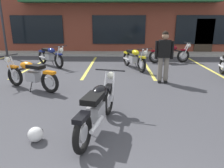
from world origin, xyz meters
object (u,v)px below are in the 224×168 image
at_px(motorcycle_silver_naked, 134,58).
at_px(motorcycle_orange_scrambler, 170,53).
at_px(motorcycle_black_cruiser, 50,56).
at_px(person_by_back_row, 164,54).
at_px(motorcycle_foreground_classic, 98,107).
at_px(helmet_on_pavement, 36,134).
at_px(motorcycle_blue_standard, 31,74).

xyz_separation_m(motorcycle_silver_naked, motorcycle_orange_scrambler, (1.85, 1.44, 0.00)).
relative_size(motorcycle_black_cruiser, person_by_back_row, 1.01).
height_order(motorcycle_foreground_classic, motorcycle_black_cruiser, same).
bearing_deg(person_by_back_row, helmet_on_pavement, -127.73).
bearing_deg(motorcycle_silver_naked, motorcycle_blue_standard, -138.45).
distance_m(motorcycle_foreground_classic, motorcycle_silver_naked, 5.40).
height_order(motorcycle_foreground_classic, motorcycle_orange_scrambler, same).
relative_size(person_by_back_row, helmet_on_pavement, 6.44).
xyz_separation_m(motorcycle_blue_standard, person_by_back_row, (4.09, 0.87, 0.49)).
distance_m(motorcycle_black_cruiser, motorcycle_silver_naked, 3.77).
height_order(motorcycle_foreground_classic, helmet_on_pavement, motorcycle_foreground_classic).
bearing_deg(motorcycle_silver_naked, motorcycle_orange_scrambler, 37.96).
distance_m(motorcycle_silver_naked, motorcycle_orange_scrambler, 2.34).
xyz_separation_m(motorcycle_black_cruiser, motorcycle_silver_naked, (3.74, -0.50, 0.00)).
bearing_deg(motorcycle_black_cruiser, helmet_on_pavement, -74.95).
distance_m(motorcycle_blue_standard, motorcycle_orange_scrambler, 6.70).
bearing_deg(motorcycle_foreground_classic, motorcycle_orange_scrambler, 66.89).
height_order(motorcycle_black_cruiser, helmet_on_pavement, motorcycle_black_cruiser).
bearing_deg(motorcycle_blue_standard, motorcycle_black_cruiser, 97.96).
distance_m(motorcycle_black_cruiser, motorcycle_orange_scrambler, 5.66).
bearing_deg(person_by_back_row, motorcycle_orange_scrambler, 73.52).
bearing_deg(motorcycle_blue_standard, helmet_on_pavement, -67.10).
relative_size(motorcycle_orange_scrambler, person_by_back_row, 1.25).
bearing_deg(person_by_back_row, motorcycle_black_cruiser, 151.09).
bearing_deg(motorcycle_black_cruiser, motorcycle_foreground_classic, -64.94).
bearing_deg(motorcycle_blue_standard, motorcycle_orange_scrambler, 40.30).
xyz_separation_m(motorcycle_foreground_classic, motorcycle_blue_standard, (-2.24, 2.40, 0.00)).
distance_m(motorcycle_silver_naked, helmet_on_pavement, 6.11).
height_order(motorcycle_black_cruiser, motorcycle_blue_standard, same).
bearing_deg(motorcycle_orange_scrambler, motorcycle_blue_standard, -139.70).
distance_m(motorcycle_black_cruiser, person_by_back_row, 5.23).
relative_size(motorcycle_blue_standard, person_by_back_row, 1.17).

